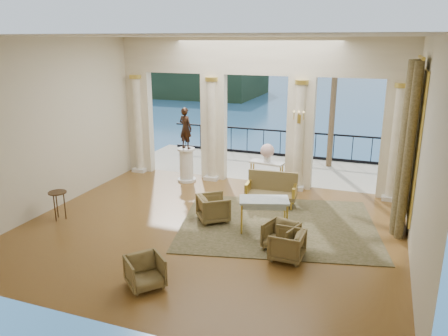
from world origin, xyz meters
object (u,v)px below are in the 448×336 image
at_px(pedestal, 186,165).
at_px(side_table, 58,196).
at_px(statue, 185,128).
at_px(armchair_c, 287,244).
at_px(settee, 272,189).
at_px(console_table, 267,167).
at_px(armchair_d, 213,207).
at_px(armchair_a, 145,270).
at_px(game_table, 264,202).
at_px(armchair_b, 281,235).

bearing_deg(pedestal, side_table, -113.33).
bearing_deg(pedestal, statue, 180.00).
xyz_separation_m(armchair_c, settee, (-1.08, 2.97, 0.11)).
height_order(console_table, side_table, console_table).
height_order(armchair_d, console_table, console_table).
bearing_deg(armchair_a, game_table, 17.58).
distance_m(armchair_c, statue, 6.00).
bearing_deg(statue, settee, 177.69).
bearing_deg(armchair_b, side_table, -159.68).
distance_m(armchair_c, settee, 3.16).
distance_m(settee, side_table, 5.63).
bearing_deg(console_table, armchair_b, -61.66).
xyz_separation_m(settee, pedestal, (-3.10, 1.10, 0.07)).
xyz_separation_m(pedestal, statue, (-0.00, 0.00, 1.22)).
distance_m(armchair_a, armchair_d, 3.30).
xyz_separation_m(armchair_b, game_table, (-0.61, 0.82, 0.38)).
bearing_deg(armchair_c, armchair_d, -119.20).
bearing_deg(console_table, armchair_a, -88.82).
relative_size(armchair_a, settee, 0.46).
xyz_separation_m(armchair_b, console_table, (-1.25, 3.49, 0.45)).
height_order(armchair_a, armchair_b, armchair_b).
relative_size(armchair_b, armchair_c, 0.98).
relative_size(armchair_d, statue, 0.57).
distance_m(game_table, console_table, 2.74).
distance_m(armchair_b, side_table, 5.71).
xyz_separation_m(game_table, side_table, (-5.07, -1.15, -0.08)).
distance_m(armchair_b, armchair_d, 2.17).
bearing_deg(statue, armchair_a, 125.19).
height_order(armchair_c, settee, settee).
relative_size(armchair_c, game_table, 0.53).
height_order(armchair_b, pedestal, pedestal).
bearing_deg(side_table, pedestal, 66.67).
height_order(settee, console_table, console_table).
distance_m(pedestal, statue, 1.22).
xyz_separation_m(armchair_b, side_table, (-5.69, -0.33, 0.30)).
relative_size(armchair_d, console_table, 0.71).
distance_m(armchair_a, armchair_b, 3.10).
bearing_deg(armchair_a, armchair_d, 40.29).
relative_size(armchair_a, console_table, 0.63).
relative_size(armchair_a, statue, 0.51).
bearing_deg(statue, armchair_b, 154.51).
bearing_deg(game_table, armchair_d, 157.15).
relative_size(armchair_a, armchair_d, 0.88).
bearing_deg(armchair_c, side_table, -88.25).
xyz_separation_m(armchair_a, console_table, (0.76, 5.85, 0.46)).
distance_m(armchair_d, game_table, 1.39).
relative_size(statue, console_table, 1.24).
bearing_deg(console_table, settee, -58.59).
distance_m(game_table, pedestal, 4.40).
height_order(armchair_b, console_table, console_table).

